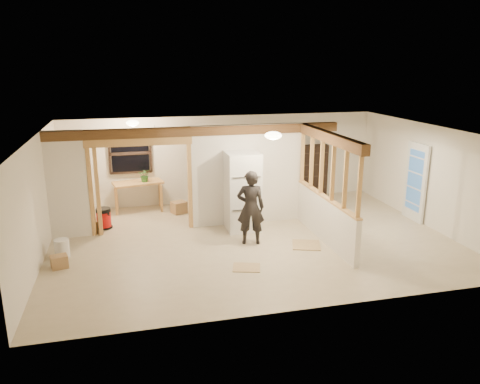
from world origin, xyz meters
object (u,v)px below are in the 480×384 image
object	(u,v)px
refrigerator	(242,192)
work_table	(139,196)
bookshelf	(314,171)
woman	(251,208)
shop_vac	(104,218)

from	to	relation	value
refrigerator	work_table	bearing A→B (deg)	138.66
bookshelf	work_table	bearing A→B (deg)	-178.09
refrigerator	work_table	xyz separation A→B (m)	(-2.41, 2.12, -0.54)
work_table	bookshelf	bearing A→B (deg)	-10.09
refrigerator	woman	distance (m)	0.96
woman	shop_vac	xyz separation A→B (m)	(-3.24, 1.81, -0.58)
refrigerator	woman	xyz separation A→B (m)	(-0.05, -0.95, -0.11)
woman	shop_vac	size ratio (longest dim) A/B	3.25
refrigerator	bookshelf	size ratio (longest dim) A/B	1.20
woman	bookshelf	world-z (taller)	woman
bookshelf	shop_vac	bearing A→B (deg)	-166.78
refrigerator	bookshelf	distance (m)	3.61
refrigerator	bookshelf	world-z (taller)	refrigerator
refrigerator	bookshelf	bearing A→B (deg)	39.38
refrigerator	work_table	world-z (taller)	refrigerator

